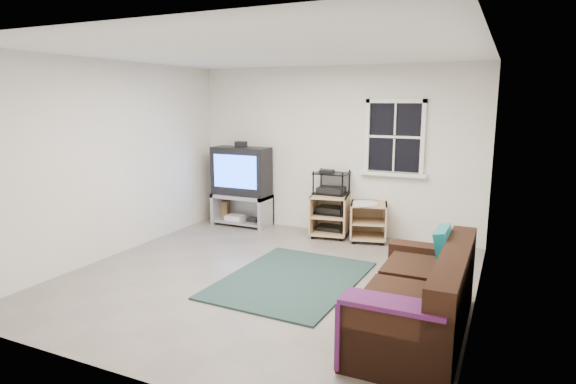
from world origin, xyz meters
The scene contains 8 objects.
room centered at (0.95, 2.27, 1.48)m, with size 4.60×4.62×4.60m.
tv_unit centered at (-1.52, 2.04, 0.78)m, with size 0.96×0.48×1.42m.
av_rack centered at (0.04, 2.09, 0.44)m, with size 0.51×0.37×1.02m.
side_table_left centered at (0.05, 2.05, 0.35)m, with size 0.64×0.64×0.65m.
side_table_right centered at (0.66, 2.04, 0.34)m, with size 0.64×0.64×0.60m.
sofa centered at (1.89, -0.64, 0.31)m, with size 0.85×1.92×0.88m.
shag_rug centered at (0.30, 0.05, 0.01)m, with size 1.45×1.99×0.02m, color black.
paper_bag centered at (-1.99, 2.11, 0.18)m, with size 0.25×0.16×0.36m, color olive.
Camera 1 is at (2.53, -4.81, 2.08)m, focal length 30.00 mm.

